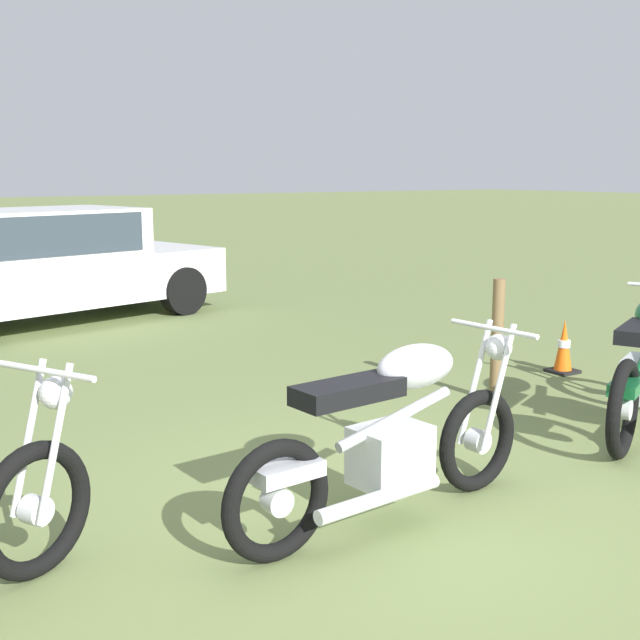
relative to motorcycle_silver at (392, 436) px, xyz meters
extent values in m
plane|color=olive|center=(0.02, -0.07, -0.49)|extent=(120.00, 120.00, 0.00)
torus|color=black|center=(-1.78, 0.41, -0.16)|extent=(0.63, 0.38, 0.66)
cylinder|color=silver|center=(-1.78, 0.41, -0.16)|extent=(0.17, 0.15, 0.14)
cylinder|color=silver|center=(-1.77, 0.52, 0.17)|extent=(0.25, 0.15, 0.72)
cylinder|color=silver|center=(-1.69, 0.36, 0.17)|extent=(0.25, 0.15, 0.72)
cylinder|color=silver|center=(-1.69, 0.46, 0.49)|extent=(0.32, 0.58, 0.03)
sphere|color=silver|center=(-1.64, 0.49, 0.37)|extent=(0.22, 0.22, 0.16)
torus|color=black|center=(0.70, 0.07, -0.18)|extent=(0.63, 0.15, 0.62)
torus|color=black|center=(-0.75, -0.06, -0.18)|extent=(0.63, 0.15, 0.62)
cylinder|color=silver|center=(0.70, 0.07, -0.18)|extent=(0.15, 0.11, 0.14)
cylinder|color=silver|center=(-0.75, -0.06, -0.18)|extent=(0.15, 0.11, 0.14)
cylinder|color=silver|center=(0.75, 0.16, 0.16)|extent=(0.27, 0.06, 0.74)
cylinder|color=silver|center=(0.77, -0.02, 0.16)|extent=(0.27, 0.06, 0.74)
cube|color=silver|center=(-0.01, 0.00, -0.11)|extent=(0.43, 0.34, 0.32)
cylinder|color=#B7BABF|center=(0.02, 0.01, 0.09)|extent=(0.80, 0.13, 0.23)
ellipsoid|color=#B7BABF|center=(0.17, 0.02, 0.36)|extent=(0.54, 0.31, 0.24)
cube|color=black|center=(-0.31, -0.02, 0.30)|extent=(0.62, 0.29, 0.10)
cube|color=#B7BABF|center=(-0.69, -0.06, -0.04)|extent=(0.37, 0.21, 0.08)
cylinder|color=silver|center=(0.80, 0.08, 0.49)|extent=(0.09, 0.64, 0.03)
sphere|color=silver|center=(0.86, 0.08, 0.37)|extent=(0.17, 0.17, 0.16)
cylinder|color=silver|center=(-0.21, -0.18, -0.25)|extent=(0.80, 0.15, 0.08)
torus|color=black|center=(1.91, -0.04, -0.15)|extent=(0.65, 0.37, 0.68)
cylinder|color=silver|center=(1.91, -0.04, -0.15)|extent=(0.17, 0.15, 0.14)
cube|color=#14592D|center=(1.96, -0.01, -0.01)|extent=(0.40, 0.32, 0.08)
cube|color=silver|center=(0.06, 7.13, 0.06)|extent=(4.62, 2.71, 0.60)
cube|color=silver|center=(-0.09, 7.10, 0.64)|extent=(2.68, 2.07, 0.60)
cube|color=#2D3842|center=(-0.09, 7.10, 0.66)|extent=(2.35, 2.02, 0.48)
cylinder|color=black|center=(1.29, 8.26, -0.17)|extent=(0.67, 0.37, 0.64)
cylinder|color=black|center=(1.67, 6.72, -0.17)|extent=(0.67, 0.37, 0.64)
cone|color=#EA590F|center=(3.43, 1.77, -0.23)|extent=(0.18, 0.18, 0.51)
cube|color=black|center=(3.43, 1.77, -0.47)|extent=(0.25, 0.25, 0.03)
cylinder|color=white|center=(3.43, 1.77, -0.20)|extent=(0.12, 0.12, 0.07)
cylinder|color=brown|center=(2.19, 1.42, 0.03)|extent=(0.10, 0.10, 1.03)
camera|label=1|loc=(-2.60, -3.32, 1.41)|focal=45.66mm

